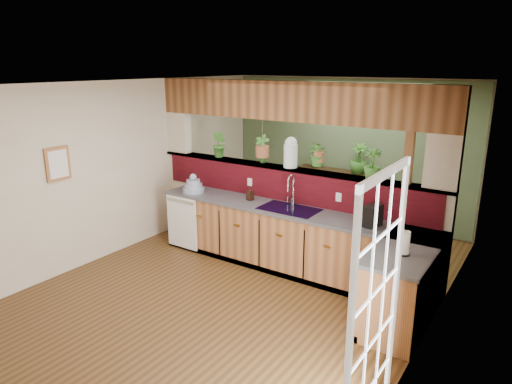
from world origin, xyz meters
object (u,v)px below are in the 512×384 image
Objects in this scene: faucet at (291,189)px; dish_stack at (193,187)px; paper_towel at (404,243)px; soap_dispenser at (250,194)px; glass_jar at (291,152)px; coffee_maker at (373,217)px; shelving_console at (332,194)px.

faucet is 1.63m from dish_stack.
soap_dispenser is at bearing 163.43° from paper_towel.
soap_dispenser is 0.44× the size of glass_jar.
glass_jar is at bearing 176.52° from coffee_maker.
glass_jar reaches higher than coffee_maker.
soap_dispenser is (0.97, 0.14, 0.01)m from dish_stack.
coffee_maker is 1.57m from glass_jar.
faucet is 1.02× the size of glass_jar.
coffee_maker is 0.87m from paper_towel.
glass_jar is at bearing 34.31° from soap_dispenser.
faucet reaches higher than dish_stack.
faucet reaches higher than shelving_console.
dish_stack is at bearing -171.15° from faucet.
shelving_console is at bearing 137.17° from coffee_maker.
dish_stack is 1.22× the size of paper_towel.
soap_dispenser is at bearing -170.15° from faucet.
soap_dispenser is 0.14× the size of shelving_console.
glass_jar is at bearing 151.85° from paper_towel.
shelving_console is (1.27, 2.37, -0.49)m from dish_stack.
faucet is at bearing -55.71° from glass_jar.
coffee_maker is at bearing 1.14° from dish_stack.
glass_jar is 0.32× the size of shelving_console.
paper_towel is at bearing -28.15° from glass_jar.
glass_jar is 2.21m from shelving_console.
glass_jar is (-1.40, 0.41, 0.59)m from coffee_maker.
coffee_maker is (1.25, -0.19, -0.12)m from faucet.
soap_dispenser is 0.71× the size of paper_towel.
shelving_console is (-0.33, 2.12, -0.64)m from faucet.
faucet reaches higher than coffee_maker.
glass_jar is at bearing -83.31° from shelving_console.
dish_stack is 3.48m from paper_towel.
dish_stack is 0.98m from soap_dispenser.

